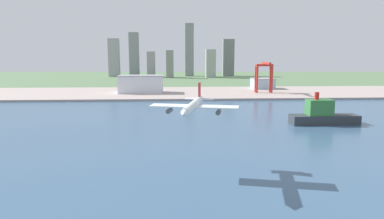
{
  "coord_description": "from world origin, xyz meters",
  "views": [
    {
      "loc": [
        -25.98,
        27.21,
        54.29
      ],
      "look_at": [
        -14.94,
        230.26,
        21.13
      ],
      "focal_mm": 32.66,
      "sensor_mm": 36.0,
      "label": 1
    }
  ],
  "objects_px": {
    "airplane_landing": "(193,106)",
    "port_crane_red": "(264,71)",
    "warehouse_main": "(141,84)",
    "container_barge": "(323,115)",
    "warehouse_annex": "(263,83)"
  },
  "relations": [
    {
      "from": "airplane_landing",
      "to": "container_barge",
      "type": "xyz_separation_m",
      "value": [
        105.51,
        108.11,
        -24.49
      ]
    },
    {
      "from": "airplane_landing",
      "to": "port_crane_red",
      "type": "height_order",
      "value": "port_crane_red"
    },
    {
      "from": "airplane_landing",
      "to": "port_crane_red",
      "type": "xyz_separation_m",
      "value": [
        109.97,
        300.64,
        -0.78
      ]
    },
    {
      "from": "container_barge",
      "to": "warehouse_main",
      "type": "bearing_deg",
      "value": 127.84
    },
    {
      "from": "port_crane_red",
      "to": "warehouse_annex",
      "type": "distance_m",
      "value": 58.49
    },
    {
      "from": "airplane_landing",
      "to": "warehouse_main",
      "type": "bearing_deg",
      "value": 99.29
    },
    {
      "from": "warehouse_annex",
      "to": "port_crane_red",
      "type": "bearing_deg",
      "value": -102.86
    },
    {
      "from": "warehouse_main",
      "to": "warehouse_annex",
      "type": "height_order",
      "value": "warehouse_main"
    },
    {
      "from": "airplane_landing",
      "to": "warehouse_main",
      "type": "height_order",
      "value": "airplane_landing"
    },
    {
      "from": "airplane_landing",
      "to": "warehouse_main",
      "type": "relative_size",
      "value": 0.75
    },
    {
      "from": "container_barge",
      "to": "warehouse_main",
      "type": "distance_m",
      "value": 254.52
    },
    {
      "from": "container_barge",
      "to": "warehouse_main",
      "type": "height_order",
      "value": "warehouse_main"
    },
    {
      "from": "airplane_landing",
      "to": "container_barge",
      "type": "relative_size",
      "value": 0.83
    },
    {
      "from": "warehouse_main",
      "to": "container_barge",
      "type": "bearing_deg",
      "value": -52.16
    },
    {
      "from": "port_crane_red",
      "to": "container_barge",
      "type": "bearing_deg",
      "value": -91.33
    }
  ]
}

